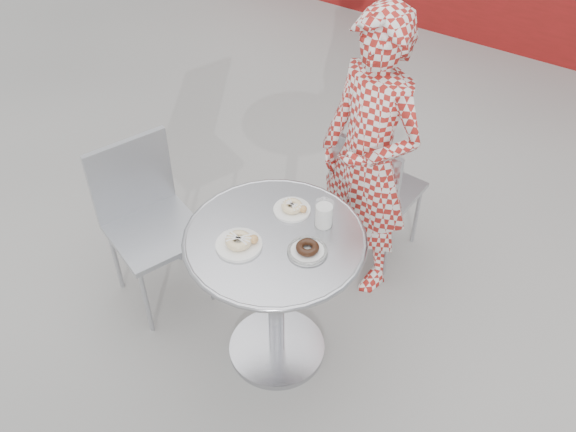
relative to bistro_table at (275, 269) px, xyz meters
The scene contains 9 objects.
ground 0.59m from the bistro_table, 57.34° to the right, with size 60.00×60.00×0.00m, color #A9A6A1.
bistro_table is the anchor object (origin of this frame).
chair_far 0.95m from the bistro_table, 86.34° to the left, with size 0.41×0.42×0.82m.
chair_left 0.78m from the bistro_table, behind, with size 0.54×0.54×0.88m.
seated_person 0.72m from the bistro_table, 83.92° to the left, with size 0.56×0.36×1.52m, color maroon.
plate_far 0.27m from the bistro_table, 98.73° to the left, with size 0.16×0.16×0.04m.
plate_near 0.26m from the bistro_table, 128.17° to the right, with size 0.19×0.19×0.05m.
plate_checker 0.26m from the bistro_table, ahead, with size 0.16×0.16×0.04m.
milk_cup 0.33m from the bistro_table, 53.82° to the left, with size 0.08×0.08×0.12m.
Camera 1 is at (1.05, -1.51, 2.63)m, focal length 40.00 mm.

